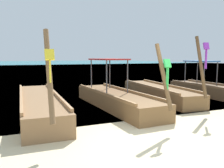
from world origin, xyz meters
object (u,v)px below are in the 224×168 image
at_px(longtail_boat_orange_ribbon, 208,89).
at_px(longtail_boat_violet_ribbon, 158,92).
at_px(longtail_boat_green_ribbon, 116,99).
at_px(longtail_boat_yellow_ribbon, 39,104).

bearing_deg(longtail_boat_orange_ribbon, longtail_boat_violet_ribbon, 174.34).
xyz_separation_m(longtail_boat_green_ribbon, longtail_boat_violet_ribbon, (2.78, 1.03, -0.04)).
bearing_deg(longtail_boat_green_ribbon, longtail_boat_orange_ribbon, 7.23).
height_order(longtail_boat_green_ribbon, longtail_boat_violet_ribbon, longtail_boat_violet_ribbon).
relative_size(longtail_boat_yellow_ribbon, longtail_boat_orange_ribbon, 1.33).
distance_m(longtail_boat_yellow_ribbon, longtail_boat_green_ribbon, 3.00).
xyz_separation_m(longtail_boat_yellow_ribbon, longtail_boat_orange_ribbon, (8.76, 0.49, 0.01)).
height_order(longtail_boat_yellow_ribbon, longtail_boat_orange_ribbon, longtail_boat_yellow_ribbon).
xyz_separation_m(longtail_boat_green_ribbon, longtail_boat_orange_ribbon, (5.77, 0.73, -0.02)).
height_order(longtail_boat_yellow_ribbon, longtail_boat_violet_ribbon, longtail_boat_violet_ribbon).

